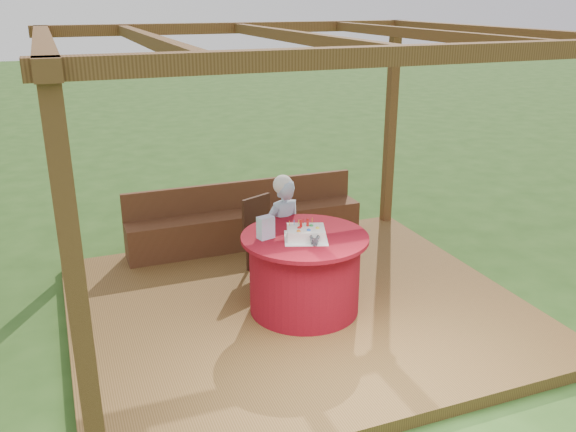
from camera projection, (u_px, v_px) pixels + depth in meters
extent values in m
plane|color=#294E1A|center=(297.00, 313.00, 6.37)|extent=(60.00, 60.00, 0.00)
cube|color=brown|center=(297.00, 308.00, 6.35)|extent=(4.50, 4.00, 0.12)
cube|color=brown|center=(79.00, 310.00, 3.51)|extent=(0.12, 0.12, 2.60)
cube|color=brown|center=(58.00, 158.00, 6.81)|extent=(0.12, 0.12, 2.60)
cube|color=brown|center=(390.00, 130.00, 8.27)|extent=(0.12, 0.12, 2.60)
cube|color=brown|center=(413.00, 55.00, 3.78)|extent=(4.50, 0.14, 0.12)
cube|color=brown|center=(237.00, 28.00, 7.07)|extent=(4.50, 0.14, 0.12)
cube|color=brown|center=(43.00, 44.00, 4.70)|extent=(0.14, 4.00, 0.12)
cube|color=brown|center=(493.00, 32.00, 6.16)|extent=(0.14, 4.00, 0.12)
cube|color=brown|center=(151.00, 41.00, 4.98)|extent=(0.10, 3.70, 0.10)
cube|color=brown|center=(298.00, 37.00, 5.43)|extent=(0.10, 3.70, 0.10)
cube|color=brown|center=(423.00, 34.00, 5.87)|extent=(0.10, 3.70, 0.10)
cube|color=brown|center=(247.00, 228.00, 7.74)|extent=(3.00, 0.42, 0.45)
cube|color=brown|center=(242.00, 194.00, 7.76)|extent=(3.00, 0.06, 0.35)
cylinder|color=maroon|center=(304.00, 275.00, 6.09)|extent=(1.10, 1.10, 0.76)
cylinder|color=maroon|center=(305.00, 237.00, 5.95)|extent=(1.26, 1.26, 0.04)
cube|color=#391E12|center=(268.00, 237.00, 6.96)|extent=(0.54, 0.54, 0.05)
cylinder|color=#391E12|center=(268.00, 262.00, 6.81)|extent=(0.04, 0.04, 0.41)
cylinder|color=#391E12|center=(288.00, 254.00, 7.03)|extent=(0.04, 0.04, 0.41)
cylinder|color=#391E12|center=(248.00, 254.00, 7.03)|extent=(0.04, 0.04, 0.41)
cylinder|color=#391E12|center=(268.00, 246.00, 7.25)|extent=(0.04, 0.04, 0.41)
cube|color=#391E12|center=(256.00, 215.00, 7.01)|extent=(0.39, 0.21, 0.45)
imported|color=#8CACD0|center=(283.00, 233.00, 6.58)|extent=(0.49, 0.38, 1.20)
sphere|color=white|center=(283.00, 185.00, 6.40)|extent=(0.21, 0.21, 0.21)
cube|color=white|center=(306.00, 238.00, 5.88)|extent=(0.52, 0.52, 0.01)
cube|color=white|center=(306.00, 233.00, 5.86)|extent=(0.43, 0.39, 0.10)
cylinder|color=red|center=(301.00, 223.00, 5.85)|extent=(0.03, 0.03, 0.08)
cylinder|color=red|center=(308.00, 222.00, 5.88)|extent=(0.03, 0.03, 0.08)
sphere|color=orange|center=(299.00, 230.00, 5.75)|extent=(0.04, 0.04, 0.04)
sphere|color=blue|center=(309.00, 229.00, 5.78)|extent=(0.04, 0.04, 0.04)
sphere|color=yellow|center=(318.00, 227.00, 5.83)|extent=(0.04, 0.04, 0.04)
sphere|color=red|center=(299.00, 227.00, 5.83)|extent=(0.04, 0.04, 0.04)
sphere|color=green|center=(311.00, 225.00, 5.89)|extent=(0.04, 0.04, 0.04)
cube|color=#F19BDA|center=(266.00, 227.00, 5.85)|extent=(0.17, 0.13, 0.22)
imported|color=white|center=(315.00, 241.00, 5.70)|extent=(0.13, 0.13, 0.09)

